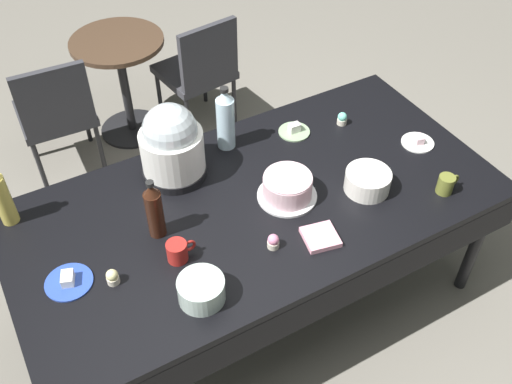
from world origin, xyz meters
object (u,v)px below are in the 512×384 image
at_px(potluck_table, 256,210).
at_px(maroon_chair_left, 56,111).
at_px(dessert_plate_sage, 294,130).
at_px(coffee_mug_olive, 446,184).
at_px(dessert_plate_white, 418,142).
at_px(soda_bottle_cola, 154,210).
at_px(cupcake_vanilla, 273,242).
at_px(coffee_mug_red, 178,251).
at_px(cupcake_cocoa, 342,119).
at_px(round_cafe_table, 122,70).
at_px(soda_bottle_ginger_ale, 1,196).
at_px(frosted_layer_cake, 287,187).
at_px(glass_salad_bowl, 201,290).
at_px(dessert_plate_cobalt, 69,281).
at_px(maroon_chair_right, 200,68).
at_px(soda_bottle_water, 226,120).
at_px(slow_cooker, 172,144).
at_px(ceramic_snack_bowl, 368,181).
at_px(cupcake_berry, 112,277).

distance_m(potluck_table, maroon_chair_left, 1.60).
distance_m(dessert_plate_sage, coffee_mug_olive, 0.79).
relative_size(dessert_plate_white, soda_bottle_cola, 0.55).
height_order(cupcake_vanilla, coffee_mug_red, coffee_mug_red).
bearing_deg(cupcake_cocoa, round_cafe_table, 116.24).
relative_size(potluck_table, cupcake_vanilla, 32.59).
xyz_separation_m(soda_bottle_ginger_ale, soda_bottle_cola, (0.53, -0.38, -0.01)).
bearing_deg(soda_bottle_ginger_ale, frosted_layer_cake, -22.59).
bearing_deg(coffee_mug_olive, cupcake_vanilla, 173.31).
distance_m(glass_salad_bowl, dessert_plate_cobalt, 0.53).
bearing_deg(maroon_chair_right, cupcake_cocoa, -78.38).
distance_m(soda_bottle_water, coffee_mug_red, 0.75).
distance_m(slow_cooker, dessert_plate_sage, 0.67).
bearing_deg(maroon_chair_left, slow_cooker, -74.86).
bearing_deg(dessert_plate_cobalt, maroon_chair_left, 78.45).
height_order(ceramic_snack_bowl, soda_bottle_ginger_ale, soda_bottle_ginger_ale).
xyz_separation_m(dessert_plate_cobalt, cupcake_berry, (0.15, -0.08, 0.02)).
xyz_separation_m(ceramic_snack_bowl, round_cafe_table, (-0.52, 1.89, -0.30)).
xyz_separation_m(dessert_plate_sage, dessert_plate_cobalt, (-1.27, -0.37, -0.00)).
height_order(soda_bottle_water, maroon_chair_right, soda_bottle_water).
bearing_deg(dessert_plate_white, dessert_plate_sage, 142.46).
bearing_deg(soda_bottle_ginger_ale, dessert_plate_white, -13.79).
distance_m(glass_salad_bowl, cupcake_berry, 0.36).
bearing_deg(soda_bottle_ginger_ale, cupcake_cocoa, -5.06).
xyz_separation_m(dessert_plate_sage, maroon_chair_left, (-0.96, 1.16, -0.27)).
bearing_deg(maroon_chair_left, soda_bottle_ginger_ale, -111.93).
distance_m(cupcake_berry, soda_bottle_cola, 0.32).
bearing_deg(slow_cooker, maroon_chair_right, 60.29).
height_order(frosted_layer_cake, soda_bottle_ginger_ale, soda_bottle_ginger_ale).
bearing_deg(maroon_chair_right, frosted_layer_cake, -100.27).
bearing_deg(maroon_chair_right, coffee_mug_red, -117.64).
xyz_separation_m(slow_cooker, cupcake_vanilla, (0.17, -0.61, -0.15)).
distance_m(cupcake_vanilla, soda_bottle_water, 0.70).
xyz_separation_m(cupcake_berry, coffee_mug_olive, (1.48, -0.25, 0.01)).
bearing_deg(ceramic_snack_bowl, dessert_plate_white, 18.08).
xyz_separation_m(potluck_table, dessert_plate_sage, (0.41, 0.33, 0.07)).
relative_size(frosted_layer_cake, dessert_plate_cobalt, 1.43).
relative_size(dessert_plate_white, coffee_mug_olive, 1.41).
bearing_deg(maroon_chair_right, maroon_chair_left, -179.96).
distance_m(cupcake_vanilla, coffee_mug_red, 0.39).
xyz_separation_m(cupcake_berry, soda_bottle_cola, (0.25, 0.16, 0.10)).
xyz_separation_m(dessert_plate_cobalt, soda_bottle_ginger_ale, (-0.12, 0.45, 0.13)).
bearing_deg(cupcake_vanilla, round_cafe_table, 89.34).
bearing_deg(maroon_chair_right, potluck_table, -105.44).
height_order(glass_salad_bowl, coffee_mug_red, glass_salad_bowl).
bearing_deg(soda_bottle_ginger_ale, maroon_chair_left, 68.07).
xyz_separation_m(glass_salad_bowl, soda_bottle_ginger_ale, (-0.54, 0.77, 0.10)).
distance_m(soda_bottle_water, soda_bottle_ginger_ale, 1.05).
height_order(glass_salad_bowl, cupcake_vanilla, glass_salad_bowl).
height_order(slow_cooker, ceramic_snack_bowl, slow_cooker).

